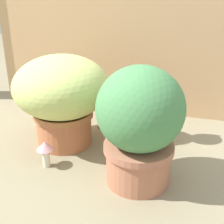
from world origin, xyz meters
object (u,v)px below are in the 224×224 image
(grass_planter, at_px, (62,94))
(mushroom_ornament_pink, at_px, (45,149))
(leafy_planter, at_px, (140,123))
(cat, at_px, (142,113))

(grass_planter, distance_m, mushroom_ornament_pink, 0.25)
(grass_planter, xyz_separation_m, mushroom_ornament_pink, (0.01, -0.20, -0.16))
(grass_planter, distance_m, leafy_planter, 0.41)
(cat, distance_m, mushroom_ornament_pink, 0.46)
(leafy_planter, relative_size, cat, 1.12)
(grass_planter, bearing_deg, cat, 24.03)
(leafy_planter, height_order, cat, leafy_planter)
(leafy_planter, xyz_separation_m, cat, (-0.05, 0.33, -0.10))
(mushroom_ornament_pink, bearing_deg, leafy_planter, 1.09)
(cat, height_order, mushroom_ornament_pink, cat)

